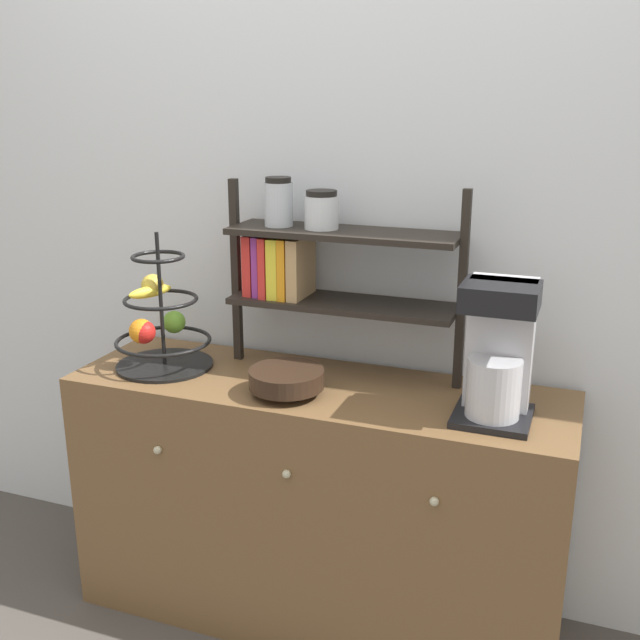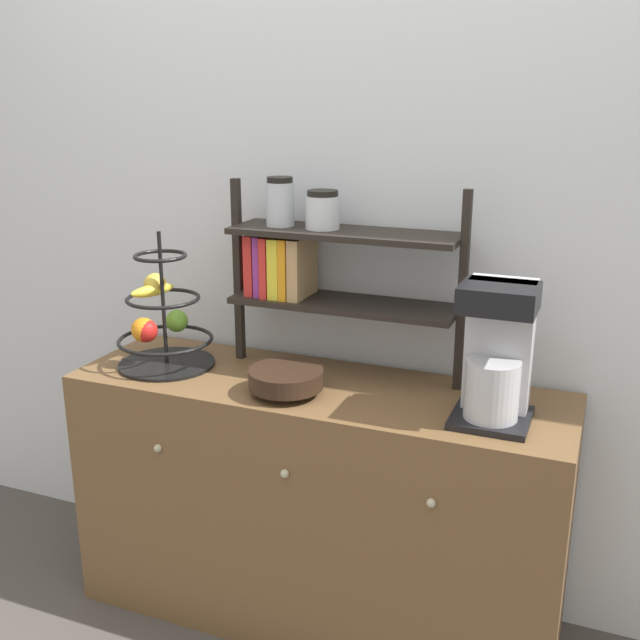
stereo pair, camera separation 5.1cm
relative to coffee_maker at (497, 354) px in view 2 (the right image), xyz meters
The scene contains 6 objects.
wall_back 0.69m from the coffee_maker, 148.67° to the left, with size 7.00×0.05×2.60m, color silver.
sideboard 0.77m from the coffee_maker, behind, with size 1.48×0.47×0.78m.
coffee_maker is the anchor object (origin of this frame).
fruit_stand 1.03m from the coffee_maker, behind, with size 0.30×0.30×0.42m.
wooden_bowl 0.59m from the coffee_maker, behind, with size 0.21×0.21×0.07m.
shelf_hutch 0.63m from the coffee_maker, 163.45° to the left, with size 0.73×0.20×0.58m.
Camera 2 is at (0.77, -1.66, 1.60)m, focal length 42.00 mm.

